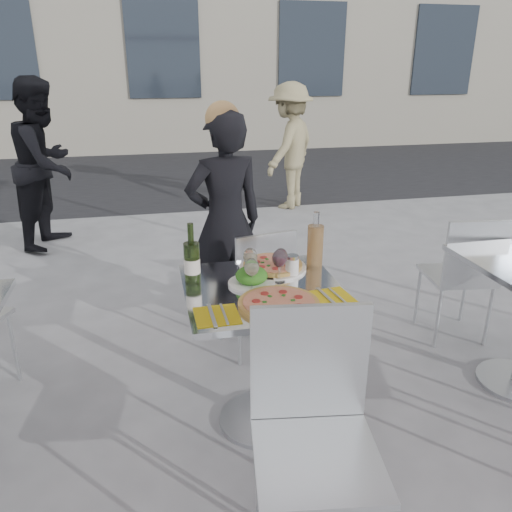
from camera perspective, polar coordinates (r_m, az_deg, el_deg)
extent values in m
plane|color=slate|center=(2.70, 0.72, -18.27)|extent=(80.00, 80.00, 0.00)
cube|color=black|center=(8.72, -9.11, 9.43)|extent=(24.00, 5.00, 0.00)
cylinder|color=#B7BABF|center=(2.69, 0.72, -18.07)|extent=(0.44, 0.44, 0.02)
cylinder|color=#B7BABF|center=(2.48, 0.76, -11.64)|extent=(0.07, 0.07, 0.72)
cube|color=silver|center=(2.31, 0.80, -3.97)|extent=(0.72, 0.72, 0.03)
cylinder|color=silver|center=(3.38, 1.10, -5.47)|extent=(0.02, 0.02, 0.40)
cylinder|color=silver|center=(3.27, -4.03, -6.48)|extent=(0.02, 0.02, 0.40)
cylinder|color=silver|center=(3.13, 3.62, -7.86)|extent=(0.02, 0.02, 0.40)
cylinder|color=silver|center=(3.01, -1.89, -9.07)|extent=(0.02, 0.02, 0.40)
cube|color=silver|center=(3.10, -0.31, -3.75)|extent=(0.44, 0.44, 0.02)
cube|color=silver|center=(2.86, 1.20, -1.28)|extent=(0.37, 0.10, 0.40)
cylinder|color=silver|center=(2.10, 0.35, -23.80)|extent=(0.02, 0.02, 0.46)
cylinder|color=silver|center=(2.15, 10.94, -22.94)|extent=(0.02, 0.02, 0.46)
cube|color=silver|center=(1.82, 7.02, -22.08)|extent=(0.48, 0.48, 0.03)
cube|color=silver|center=(1.84, 6.12, -11.99)|extent=(0.43, 0.09, 0.46)
cylinder|color=silver|center=(3.17, -25.91, -9.36)|extent=(0.02, 0.02, 0.43)
cylinder|color=silver|center=(3.79, 22.66, -4.04)|extent=(0.02, 0.02, 0.42)
cylinder|color=silver|center=(3.66, 17.99, -4.34)|extent=(0.02, 0.02, 0.42)
cylinder|color=silver|center=(3.53, 25.02, -6.27)|extent=(0.02, 0.02, 0.42)
cylinder|color=silver|center=(3.38, 20.06, -6.72)|extent=(0.02, 0.02, 0.42)
cube|color=silver|center=(3.50, 21.90, -2.10)|extent=(0.44, 0.44, 0.02)
cube|color=silver|center=(3.26, 23.86, 0.17)|extent=(0.39, 0.08, 0.42)
imported|color=black|center=(3.34, -3.57, 3.88)|extent=(0.58, 0.44, 1.46)
imported|color=black|center=(5.32, -22.91, 9.65)|extent=(0.83, 0.94, 1.62)
imported|color=#94875F|center=(6.33, 3.89, 12.37)|extent=(1.07, 1.12, 1.53)
cylinder|color=tan|center=(2.13, 2.62, -5.49)|extent=(0.35, 0.35, 0.02)
cylinder|color=tan|center=(2.13, 2.62, -5.25)|extent=(0.31, 0.31, 0.00)
cylinder|color=white|center=(2.51, 1.92, -1.31)|extent=(0.34, 0.34, 0.01)
cylinder|color=tan|center=(2.51, 1.93, -0.99)|extent=(0.30, 0.30, 0.02)
cylinder|color=tan|center=(2.50, 1.93, -0.78)|extent=(0.26, 0.26, 0.00)
cylinder|color=white|center=(2.33, -0.51, -3.12)|extent=(0.22, 0.22, 0.01)
ellipsoid|color=#286F1B|center=(2.32, -0.51, -2.24)|extent=(0.15, 0.15, 0.08)
sphere|color=#B21914|center=(2.34, 0.35, -1.74)|extent=(0.03, 0.03, 0.03)
cylinder|color=#324A1B|center=(2.32, -7.31, -0.88)|extent=(0.07, 0.07, 0.20)
cone|color=#324A1B|center=(2.29, -7.43, 1.45)|extent=(0.07, 0.07, 0.03)
cylinder|color=#324A1B|center=(2.27, -7.48, 2.52)|extent=(0.03, 0.03, 0.10)
cylinder|color=silver|center=(2.33, -7.30, -1.11)|extent=(0.07, 0.07, 0.07)
cylinder|color=tan|center=(2.50, 6.77, 1.04)|extent=(0.08, 0.08, 0.22)
cylinder|color=white|center=(2.46, 6.91, 4.11)|extent=(0.03, 0.03, 0.08)
cylinder|color=white|center=(2.41, 4.14, -1.30)|extent=(0.06, 0.06, 0.09)
cylinder|color=silver|center=(2.39, 4.17, -0.13)|extent=(0.06, 0.06, 0.02)
cylinder|color=white|center=(2.27, -0.49, -3.90)|extent=(0.06, 0.06, 0.00)
cylinder|color=white|center=(2.25, -0.49, -2.91)|extent=(0.01, 0.01, 0.09)
ellipsoid|color=white|center=(2.23, -0.50, -1.26)|extent=(0.07, 0.07, 0.08)
ellipsoid|color=beige|center=(2.23, -0.50, -1.50)|extent=(0.05, 0.05, 0.05)
cylinder|color=white|center=(2.39, -0.65, -2.59)|extent=(0.06, 0.06, 0.00)
cylinder|color=white|center=(2.37, -0.65, -1.64)|extent=(0.01, 0.01, 0.09)
ellipsoid|color=white|center=(2.35, -0.66, -0.06)|extent=(0.07, 0.07, 0.08)
ellipsoid|color=beige|center=(2.35, -0.66, -0.29)|extent=(0.05, 0.05, 0.05)
cylinder|color=white|center=(2.39, 2.80, -2.64)|extent=(0.06, 0.06, 0.00)
cylinder|color=white|center=(2.37, 2.82, -1.69)|extent=(0.01, 0.01, 0.09)
ellipsoid|color=white|center=(2.35, 2.85, -0.11)|extent=(0.07, 0.07, 0.08)
ellipsoid|color=#470A1D|center=(2.35, 2.85, -0.34)|extent=(0.05, 0.05, 0.05)
cylinder|color=white|center=(2.37, 2.64, -2.84)|extent=(0.06, 0.06, 0.00)
cylinder|color=white|center=(2.35, 2.65, -1.88)|extent=(0.01, 0.01, 0.09)
ellipsoid|color=white|center=(2.33, 2.68, -0.29)|extent=(0.07, 0.07, 0.08)
ellipsoid|color=#470A1D|center=(2.33, 2.68, -0.52)|extent=(0.05, 0.05, 0.05)
cube|color=gold|center=(2.06, -4.49, -6.78)|extent=(0.18, 0.18, 0.00)
cube|color=#B7BABF|center=(2.05, -5.05, -6.73)|extent=(0.02, 0.20, 0.00)
cube|color=#B7BABF|center=(2.06, -3.66, -6.60)|extent=(0.01, 0.18, 0.00)
cube|color=gold|center=(2.23, 8.60, -4.69)|extent=(0.20, 0.20, 0.00)
cube|color=#B7BABF|center=(2.22, 8.12, -4.65)|extent=(0.04, 0.20, 0.00)
cube|color=#B7BABF|center=(2.24, 9.33, -4.51)|extent=(0.03, 0.18, 0.00)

